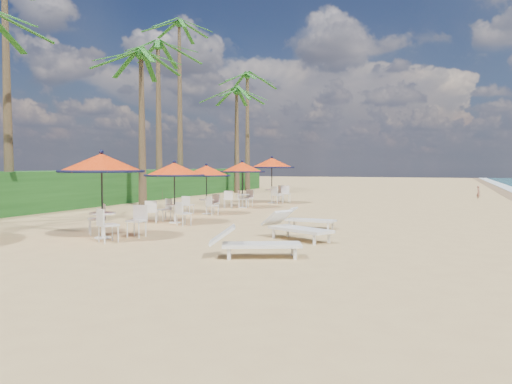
% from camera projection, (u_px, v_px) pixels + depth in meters
% --- Properties ---
extents(ground, '(160.00, 160.00, 0.00)m').
position_uv_depth(ground, '(264.00, 247.00, 12.57)').
color(ground, tan).
rests_on(ground, ground).
extents(scrub_hedge, '(3.00, 40.00, 1.80)m').
position_uv_depth(scrub_hedge, '(106.00, 187.00, 27.67)').
color(scrub_hedge, '#194716').
rests_on(scrub_hedge, ground).
extents(station_0, '(2.40, 2.40, 2.50)m').
position_uv_depth(station_0, '(104.00, 174.00, 14.01)').
color(station_0, black).
rests_on(station_0, ground).
extents(station_1, '(2.16, 2.16, 2.25)m').
position_uv_depth(station_1, '(173.00, 177.00, 17.77)').
color(station_1, black).
rests_on(station_1, ground).
extents(station_2, '(2.07, 2.07, 2.16)m').
position_uv_depth(station_2, '(206.00, 177.00, 21.14)').
color(station_2, black).
rests_on(station_2, ground).
extents(station_3, '(2.23, 2.23, 2.33)m').
position_uv_depth(station_3, '(242.00, 173.00, 24.32)').
color(station_3, black).
rests_on(station_3, ground).
extents(station_4, '(2.49, 2.49, 2.59)m').
position_uv_depth(station_4, '(273.00, 169.00, 27.30)').
color(station_4, black).
rests_on(station_4, ground).
extents(lounger_near, '(2.13, 1.40, 0.73)m').
position_uv_depth(lounger_near, '(252.00, 242.00, 11.08)').
color(lounger_near, white).
rests_on(lounger_near, ground).
extents(lounger_mid, '(2.27, 1.66, 0.79)m').
position_uv_depth(lounger_mid, '(294.00, 226.00, 13.78)').
color(lounger_mid, white).
rests_on(lounger_mid, ground).
extents(lounger_far, '(1.91, 0.71, 0.67)m').
position_uv_depth(lounger_far, '(305.00, 218.00, 16.40)').
color(lounger_far, white).
rests_on(lounger_far, ground).
extents(palm_3, '(5.00, 5.00, 7.95)m').
position_uv_depth(palm_3, '(141.00, 64.00, 25.25)').
color(palm_3, brown).
rests_on(palm_3, ground).
extents(palm_4, '(5.00, 5.00, 9.56)m').
position_uv_depth(palm_4, '(158.00, 55.00, 30.00)').
color(palm_4, brown).
rests_on(palm_4, ground).
extents(palm_5, '(5.00, 5.00, 12.36)m').
position_uv_depth(palm_5, '(179.00, 34.00, 35.18)').
color(palm_5, brown).
rests_on(palm_5, ground).
extents(palm_6, '(5.00, 5.00, 7.94)m').
position_uv_depth(palm_6, '(237.00, 97.00, 37.65)').
color(palm_6, brown).
rests_on(palm_6, ground).
extents(palm_7, '(5.00, 5.00, 9.73)m').
position_uv_depth(palm_7, '(247.00, 83.00, 40.99)').
color(palm_7, brown).
rests_on(palm_7, ground).
extents(person, '(0.24, 0.34, 0.88)m').
position_uv_depth(person, '(478.00, 192.00, 30.61)').
color(person, '#97604D').
rests_on(person, ground).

